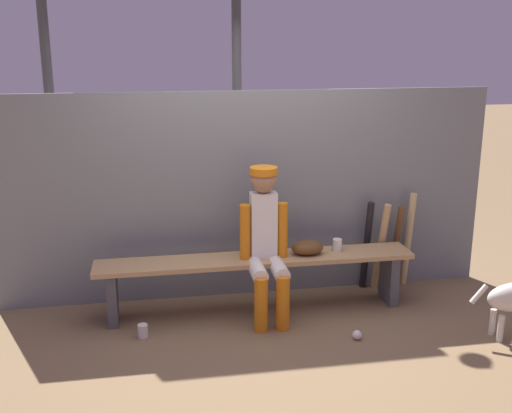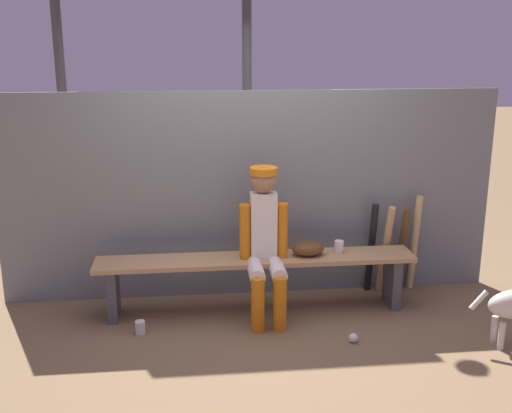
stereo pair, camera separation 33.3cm
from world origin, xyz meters
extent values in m
plane|color=brown|center=(0.00, 0.00, 0.00)|extent=(30.00, 30.00, 0.00)
cube|color=slate|center=(0.00, 0.42, 0.94)|extent=(4.47, 0.03, 1.87)
cube|color=tan|center=(0.00, 0.00, 0.48)|extent=(2.73, 0.36, 0.04)
cube|color=#4C4C51|center=(-1.22, 0.00, 0.23)|extent=(0.08, 0.29, 0.46)
cube|color=#4C4C51|center=(1.22, 0.00, 0.23)|extent=(0.08, 0.29, 0.46)
cube|color=silver|center=(0.06, 0.00, 0.78)|extent=(0.22, 0.13, 0.57)
sphere|color=#9E7051|center=(0.06, 0.00, 1.18)|extent=(0.22, 0.22, 0.22)
cylinder|color=orange|center=(0.06, 0.00, 1.25)|extent=(0.23, 0.23, 0.06)
cylinder|color=silver|center=(-0.03, -0.19, 0.46)|extent=(0.13, 0.38, 0.13)
cylinder|color=orange|center=(-0.03, -0.38, 0.23)|extent=(0.11, 0.11, 0.46)
cylinder|color=orange|center=(-0.10, -0.02, 0.73)|extent=(0.09, 0.09, 0.48)
cylinder|color=silver|center=(0.15, -0.19, 0.46)|extent=(0.13, 0.38, 0.13)
cylinder|color=orange|center=(0.15, -0.38, 0.23)|extent=(0.11, 0.11, 0.46)
cylinder|color=orange|center=(0.22, -0.02, 0.73)|extent=(0.09, 0.09, 0.48)
ellipsoid|color=#593819|center=(0.45, 0.00, 0.56)|extent=(0.28, 0.20, 0.12)
cylinder|color=black|center=(1.11, 0.32, 0.43)|extent=(0.09, 0.17, 0.86)
cylinder|color=tan|center=(1.22, 0.25, 0.43)|extent=(0.10, 0.25, 0.87)
cylinder|color=brown|center=(1.40, 0.32, 0.41)|extent=(0.09, 0.21, 0.82)
cylinder|color=tan|center=(1.53, 0.33, 0.46)|extent=(0.09, 0.16, 0.92)
sphere|color=white|center=(0.70, -0.66, 0.04)|extent=(0.07, 0.07, 0.07)
cylinder|color=silver|center=(-0.98, -0.33, 0.06)|extent=(0.08, 0.08, 0.11)
cylinder|color=silver|center=(0.73, 0.03, 0.55)|extent=(0.08, 0.08, 0.11)
cylinder|color=#3F3F42|center=(-1.81, 1.62, 1.38)|extent=(0.10, 0.10, 2.76)
cylinder|color=#3F3F42|center=(0.08, 1.62, 1.38)|extent=(0.10, 0.10, 2.76)
cylinder|color=beige|center=(1.61, -0.83, 0.39)|extent=(0.15, 0.04, 0.16)
cylinder|color=beige|center=(1.79, -0.77, 0.11)|extent=(0.05, 0.05, 0.22)
cylinder|color=beige|center=(1.79, -0.89, 0.11)|extent=(0.05, 0.05, 0.22)
camera|label=1|loc=(-0.88, -4.97, 2.34)|focal=43.96mm
camera|label=2|loc=(-0.55, -5.02, 2.34)|focal=43.96mm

